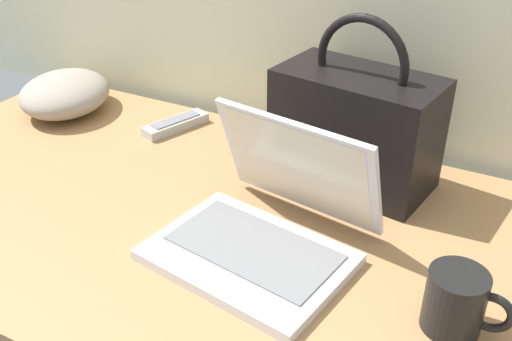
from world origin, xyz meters
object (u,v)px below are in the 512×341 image
object	(u,v)px
laptop	(266,224)
handbag	(356,126)
remote_control_near	(176,124)
cushion	(65,93)
coffee_mug	(457,301)

from	to	relation	value
laptop	handbag	distance (m)	0.29
laptop	handbag	bearing A→B (deg)	79.30
handbag	laptop	bearing A→B (deg)	-100.70
remote_control_near	cushion	distance (m)	0.30
cushion	laptop	bearing A→B (deg)	-20.83
cushion	handbag	bearing A→B (deg)	1.20
remote_control_near	laptop	bearing A→B (deg)	-37.78
handbag	coffee_mug	bearing A→B (deg)	-50.31
remote_control_near	handbag	xyz separation A→B (m)	(0.44, -0.02, 0.10)
remote_control_near	handbag	distance (m)	0.45
coffee_mug	remote_control_near	bearing A→B (deg)	153.99
handbag	cushion	world-z (taller)	handbag
laptop	cushion	xyz separation A→B (m)	(-0.68, 0.26, 0.00)
laptop	remote_control_near	bearing A→B (deg)	142.22
laptop	remote_control_near	world-z (taller)	laptop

